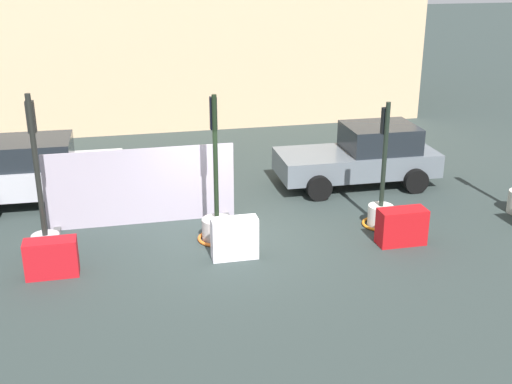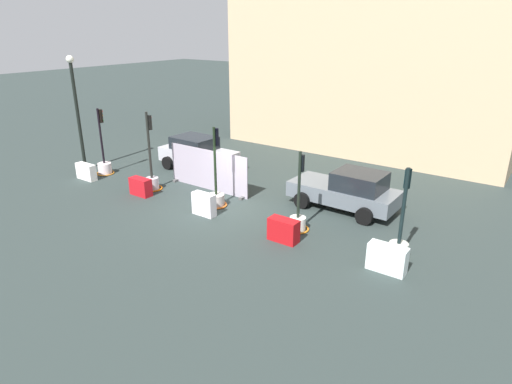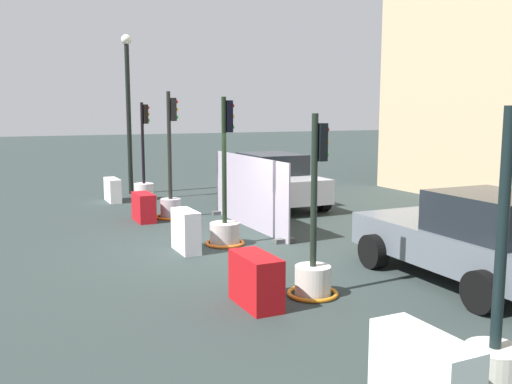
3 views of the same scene
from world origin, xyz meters
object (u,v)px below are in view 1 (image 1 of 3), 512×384
construction_barrier_2 (235,238)px  car_silver_hatchback (39,170)px  construction_barrier_1 (51,258)px  traffic_light_1 (45,231)px  car_grey_saloon (363,156)px  traffic_light_2 (217,219)px  traffic_light_3 (381,205)px  construction_barrier_3 (402,227)px

construction_barrier_2 → car_silver_hatchback: 6.03m
car_silver_hatchback → construction_barrier_1: bearing=-82.6°
traffic_light_1 → car_grey_saloon: (8.12, 2.93, 0.17)m
traffic_light_2 → construction_barrier_1: traffic_light_2 is taller
traffic_light_3 → car_silver_hatchback: size_ratio=0.72×
traffic_light_1 → car_silver_hatchback: bearing=96.4°
construction_barrier_2 → car_grey_saloon: bearing=41.3°
traffic_light_2 → construction_barrier_2: 1.01m
traffic_light_1 → construction_barrier_3: bearing=-7.1°
car_silver_hatchback → traffic_light_3: bearing=-22.9°
traffic_light_2 → car_grey_saloon: traffic_light_2 is taller
construction_barrier_2 → construction_barrier_3: (3.70, -0.10, -0.04)m
construction_barrier_1 → traffic_light_3: bearing=7.3°
construction_barrier_2 → construction_barrier_3: bearing=-1.6°
traffic_light_1 → car_grey_saloon: bearing=19.8°
traffic_light_3 → construction_barrier_1: traffic_light_3 is taller
traffic_light_2 → traffic_light_1: bearing=-177.6°
traffic_light_1 → car_grey_saloon: 8.64m
traffic_light_3 → car_grey_saloon: (0.63, 2.81, 0.31)m
traffic_light_2 → traffic_light_3: bearing=-0.5°
traffic_light_2 → construction_barrier_1: bearing=-164.4°
construction_barrier_1 → car_grey_saloon: bearing=25.2°
traffic_light_1 → car_silver_hatchback: (-0.39, 3.45, 0.20)m
traffic_light_3 → construction_barrier_2: bearing=-165.4°
traffic_light_3 → car_silver_hatchback: bearing=157.1°
traffic_light_2 → car_silver_hatchback: 5.21m
construction_barrier_2 → car_grey_saloon: car_grey_saloon is taller
traffic_light_2 → car_silver_hatchback: bearing=140.6°
construction_barrier_1 → construction_barrier_3: bearing=-0.9°
construction_barrier_3 → car_silver_hatchback: bearing=151.1°
traffic_light_2 → construction_barrier_3: size_ratio=3.12×
traffic_light_3 → car_grey_saloon: traffic_light_3 is taller
traffic_light_3 → car_silver_hatchback: 8.56m
traffic_light_3 → car_silver_hatchback: (-7.88, 3.33, 0.34)m
traffic_light_2 → construction_barrier_3: 4.06m
construction_barrier_3 → traffic_light_1: bearing=172.9°
construction_barrier_3 → car_grey_saloon: (0.58, 3.86, 0.40)m
construction_barrier_1 → construction_barrier_3: construction_barrier_3 is taller
construction_barrier_2 → car_grey_saloon: (4.28, 3.76, 0.35)m
construction_barrier_1 → construction_barrier_2: bearing=-0.3°
construction_barrier_2 → car_silver_hatchback: size_ratio=0.24×
construction_barrier_2 → traffic_light_3: bearing=14.6°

